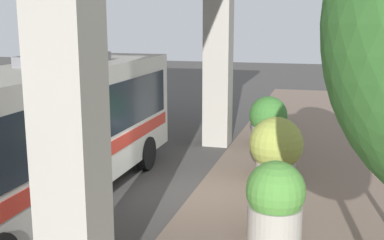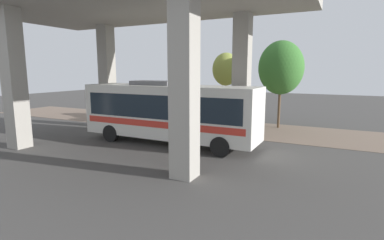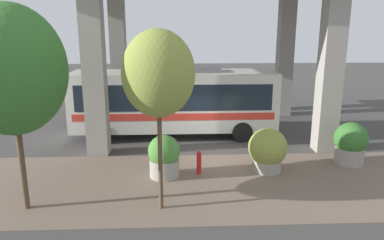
{
  "view_description": "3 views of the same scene",
  "coord_description": "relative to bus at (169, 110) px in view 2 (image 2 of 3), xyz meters",
  "views": [
    {
      "loc": [
        -3.15,
        11.35,
        4.36
      ],
      "look_at": [
        -0.17,
        0.71,
        2.08
      ],
      "focal_mm": 45.0,
      "sensor_mm": 36.0,
      "label": 1
    },
    {
      "loc": [
        17.41,
        10.44,
        4.14
      ],
      "look_at": [
        0.26,
        1.74,
        0.95
      ],
      "focal_mm": 28.0,
      "sensor_mm": 36.0,
      "label": 2
    },
    {
      "loc": [
        -15.54,
        1.63,
        5.6
      ],
      "look_at": [
        0.21,
        0.96,
        1.56
      ],
      "focal_mm": 35.0,
      "sensor_mm": 36.0,
      "label": 3
    }
  ],
  "objects": [
    {
      "name": "fire_hydrant",
      "position": [
        -5.17,
        -0.95,
        -1.46
      ],
      "size": [
        0.38,
        0.18,
        0.93
      ],
      "color": "red",
      "rests_on": "ground"
    },
    {
      "name": "planter_back",
      "position": [
        -5.37,
        0.37,
        -1.12
      ],
      "size": [
        1.2,
        1.2,
        1.63
      ],
      "color": "#9E998E",
      "rests_on": "ground"
    },
    {
      "name": "bus",
      "position": [
        0.0,
        0.0,
        0.0
      ],
      "size": [
        2.64,
        10.18,
        3.56
      ],
      "color": "silver",
      "rests_on": "ground"
    },
    {
      "name": "ground_plane",
      "position": [
        -3.07,
        -1.73,
        -1.93
      ],
      "size": [
        80.0,
        80.0,
        0.0
      ],
      "primitive_type": "plane",
      "color": "#474442",
      "rests_on": "ground"
    },
    {
      "name": "street_tree_far",
      "position": [
        -7.7,
        4.61,
        2.4
      ],
      "size": [
        3.16,
        3.16,
        6.23
      ],
      "color": "brown",
      "rests_on": "ground"
    },
    {
      "name": "street_tree_near",
      "position": [
        -7.89,
        0.4,
        2.29
      ],
      "size": [
        2.12,
        2.12,
        5.51
      ],
      "color": "brown",
      "rests_on": "ground"
    },
    {
      "name": "sidewalk_strip",
      "position": [
        -6.07,
        -1.73,
        -1.92
      ],
      "size": [
        6.0,
        40.0,
        0.02
      ],
      "color": "#7A6656",
      "rests_on": "ground"
    },
    {
      "name": "planter_front",
      "position": [
        -4.32,
        -7.21,
        -1.05
      ],
      "size": [
        1.35,
        1.35,
        1.76
      ],
      "color": "#9E998E",
      "rests_on": "ground"
    },
    {
      "name": "planter_middle",
      "position": [
        -4.97,
        -3.63,
        -1.07
      ],
      "size": [
        1.51,
        1.51,
        1.73
      ],
      "color": "#9E998E",
      "rests_on": "ground"
    },
    {
      "name": "overpass",
      "position": [
        0.93,
        -1.73,
        4.95
      ],
      "size": [
        9.4,
        18.19,
        7.92
      ],
      "color": "#9E998E",
      "rests_on": "ground"
    }
  ]
}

